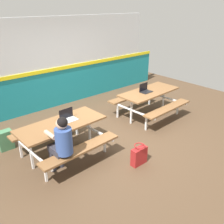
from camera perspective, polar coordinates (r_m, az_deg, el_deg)
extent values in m
cube|color=#4C3826|center=(5.94, 1.08, -5.45)|extent=(10.00, 10.00, 0.02)
cube|color=teal|center=(7.69, -12.03, 5.66)|extent=(8.00, 0.12, 1.10)
cube|color=yellow|center=(7.47, -12.17, 9.91)|extent=(8.00, 0.03, 0.10)
cube|color=silver|center=(7.38, -12.96, 15.63)|extent=(6.72, 0.12, 1.40)
cube|color=brown|center=(4.96, -11.79, -2.79)|extent=(1.78, 0.82, 0.04)
cube|color=brown|center=(4.63, -7.25, -8.65)|extent=(1.68, 0.35, 0.04)
cube|color=brown|center=(5.59, -15.01, -3.24)|extent=(1.68, 0.35, 0.04)
cube|color=white|center=(4.87, -18.43, -9.14)|extent=(0.04, 0.04, 0.70)
cube|color=white|center=(4.85, -18.49, -8.75)|extent=(0.10, 1.55, 0.04)
cube|color=white|center=(4.57, -15.32, -13.40)|extent=(0.04, 0.04, 0.41)
cube|color=white|center=(5.36, -20.62, -8.09)|extent=(0.04, 0.04, 0.41)
cube|color=white|center=(5.47, -5.28, -4.02)|extent=(0.04, 0.04, 0.70)
cube|color=white|center=(5.45, -5.29, -3.65)|extent=(0.10, 1.55, 0.04)
cube|color=white|center=(5.20, -1.72, -7.38)|extent=(0.04, 0.04, 0.41)
cube|color=white|center=(5.90, -8.28, -3.53)|extent=(0.04, 0.04, 0.41)
cube|color=brown|center=(6.71, 8.70, 4.72)|extent=(1.78, 0.82, 0.04)
cube|color=brown|center=(6.47, 12.91, 0.86)|extent=(1.68, 0.35, 0.04)
cube|color=brown|center=(7.19, 4.62, 3.81)|extent=(1.68, 0.35, 0.04)
cube|color=white|center=(6.35, 4.54, 0.17)|extent=(0.04, 0.04, 0.70)
cube|color=white|center=(6.33, 4.55, 0.50)|extent=(0.10, 1.55, 0.04)
cube|color=white|center=(6.11, 7.99, -2.49)|extent=(0.04, 0.04, 0.41)
cube|color=white|center=(6.73, 1.32, 0.33)|extent=(0.04, 0.04, 0.41)
cube|color=white|center=(7.37, 11.94, 3.19)|extent=(0.04, 0.04, 0.70)
cube|color=white|center=(7.35, 11.96, 3.48)|extent=(0.10, 1.55, 0.04)
cube|color=white|center=(7.16, 15.11, 1.00)|extent=(0.04, 0.04, 0.41)
cube|color=white|center=(7.70, 8.79, 3.20)|extent=(0.04, 0.04, 0.41)
cylinder|color=#2D2D38|center=(4.79, -13.74, -10.93)|extent=(0.11, 0.11, 0.45)
cylinder|color=#2D2D38|center=(4.86, -11.90, -10.17)|extent=(0.11, 0.11, 0.45)
cube|color=#2D2D38|center=(4.56, -12.14, -8.45)|extent=(0.31, 0.39, 0.12)
cylinder|color=#334C8C|center=(4.31, -11.21, -6.69)|extent=(0.30, 0.30, 0.48)
cylinder|color=tan|center=(4.35, -14.29, -5.19)|extent=(0.09, 0.30, 0.08)
cylinder|color=tan|center=(4.47, -11.19, -4.04)|extent=(0.09, 0.30, 0.08)
sphere|color=tan|center=(4.17, -11.72, -2.68)|extent=(0.20, 0.20, 0.20)
sphere|color=black|center=(4.13, -11.54, -2.39)|extent=(0.18, 0.18, 0.18)
cube|color=silver|center=(5.04, -9.95, -1.85)|extent=(0.33, 0.23, 0.01)
cube|color=black|center=(5.07, -10.71, -0.32)|extent=(0.32, 0.02, 0.21)
cube|color=black|center=(6.61, 8.02, 4.69)|extent=(0.33, 0.23, 0.01)
cube|color=black|center=(6.63, 7.37, 5.84)|extent=(0.32, 0.02, 0.21)
cube|color=#3F724C|center=(5.76, -23.65, -6.06)|extent=(0.30, 0.18, 0.44)
cube|color=#3F724C|center=(5.89, -23.89, -6.19)|extent=(0.21, 0.04, 0.19)
cube|color=maroon|center=(4.88, 6.34, -10.20)|extent=(0.34, 0.14, 0.36)
torus|color=maroon|center=(4.75, 6.47, -7.81)|extent=(0.21, 0.21, 0.02)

